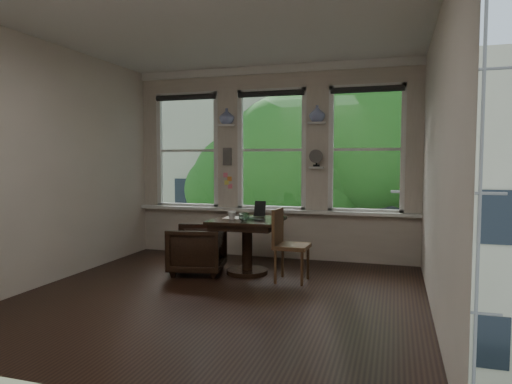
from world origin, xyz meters
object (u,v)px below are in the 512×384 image
(laptop, at_px, (253,219))
(mug, at_px, (232,216))
(side_chair_right, at_px, (292,246))
(armchair_left, at_px, (197,249))
(table, at_px, (247,246))

(laptop, distance_m, mug, 0.29)
(side_chair_right, relative_size, mug, 8.29)
(armchair_left, bearing_deg, side_chair_right, 77.45)
(side_chair_right, bearing_deg, laptop, 82.12)
(armchair_left, bearing_deg, mug, 86.13)
(table, distance_m, armchair_left, 0.69)
(side_chair_right, relative_size, laptop, 3.14)
(table, xyz_separation_m, laptop, (0.12, -0.12, 0.39))
(table, relative_size, laptop, 3.07)
(side_chair_right, height_order, laptop, side_chair_right)
(armchair_left, distance_m, side_chair_right, 1.34)
(laptop, relative_size, mug, 2.64)
(table, height_order, laptop, laptop)
(table, bearing_deg, side_chair_right, -17.41)
(armchair_left, distance_m, laptop, 0.89)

